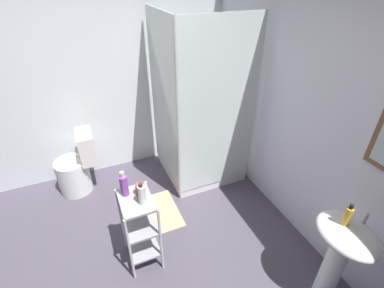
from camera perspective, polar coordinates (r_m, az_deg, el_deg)
The scene contains 12 objects.
wall_back at distance 2.53m, azimuth 26.34°, elevation 4.66°, with size 4.20×0.14×2.50m.
wall_left at distance 3.44m, azimuth -23.02°, elevation 12.29°, with size 0.10×4.20×2.50m, color silver.
shower_stall at distance 3.39m, azimuth 0.83°, elevation -0.18°, with size 0.92×0.92×2.00m.
pedestal_sink at distance 2.39m, azimuth 28.68°, elevation -18.81°, with size 0.46×0.37×0.81m.
sink_faucet at distance 2.28m, azimuth 32.56°, elevation -12.90°, with size 0.03×0.03×0.10m, color silver.
toilet at distance 3.52m, azimuth -22.94°, elevation -4.66°, with size 0.37×0.49×0.76m.
storage_cart at distance 2.50m, azimuth -10.90°, elevation -16.32°, with size 0.38×0.28×0.74m.
hand_soap_bottle at distance 2.19m, azimuth 29.76°, elevation -12.88°, with size 0.05×0.05×0.19m.
conditioner_bottle_purple at distance 2.28m, azimuth -14.06°, elevation -8.32°, with size 0.06×0.06×0.23m.
lotion_bottle_white at distance 2.18m, azimuth -10.46°, elevation -10.35°, with size 0.06×0.06×0.21m.
rinse_cup at distance 2.29m, azimuth -10.76°, elevation -9.32°, with size 0.08×0.08×0.11m, color #B24742.
bath_mat at distance 3.17m, azimuth -6.74°, elevation -13.95°, with size 0.60×0.40×0.02m, color tan.
Camera 1 is at (1.42, 0.03, 2.30)m, focal length 25.48 mm.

